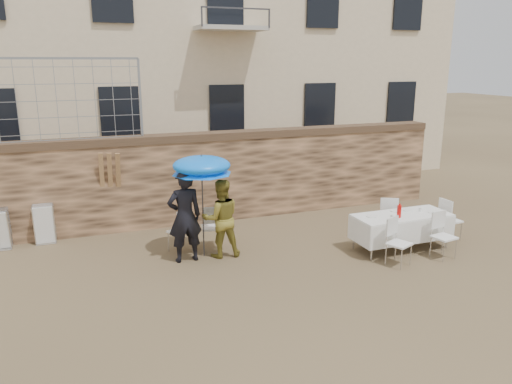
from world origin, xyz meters
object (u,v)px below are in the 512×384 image
object	(u,v)px
umbrella	(202,169)
man_suit	(185,216)
banquet_table	(402,216)
table_chair_side	(450,219)
table_chair_front_left	(399,243)
woman_dress	(221,218)
chair_stack_right	(45,222)
couple_chair_left	(180,230)
table_chair_front_right	(444,236)
table_chair_back	(387,216)
soda_bottle	(399,211)
couple_chair_right	(212,226)
chair_stack_left	(0,227)

from	to	relation	value
umbrella	man_suit	bearing A→B (deg)	-165.96
banquet_table	table_chair_side	distance (m)	1.43
banquet_table	table_chair_front_left	world-z (taller)	table_chair_front_left
table_chair_side	table_chair_front_left	bearing A→B (deg)	109.57
woman_dress	chair_stack_right	size ratio (longest dim) A/B	1.78
couple_chair_left	table_chair_front_right	distance (m)	5.48
umbrella	table_chair_back	distance (m)	4.52
umbrella	couple_chair_left	world-z (taller)	umbrella
soda_bottle	table_chair_front_left	size ratio (longest dim) A/B	0.27
man_suit	couple_chair_right	size ratio (longest dim) A/B	1.96
soda_bottle	banquet_table	bearing A→B (deg)	36.87
woman_dress	couple_chair_left	xyz separation A→B (m)	(-0.75, 0.55, -0.34)
couple_chair_left	chair_stack_left	size ratio (longest dim) A/B	1.04
table_chair_side	chair_stack_left	xyz separation A→B (m)	(-9.50, 3.07, -0.02)
woman_dress	chair_stack_right	world-z (taller)	woman_dress
table_chair_front_right	banquet_table	bearing A→B (deg)	114.34
table_chair_front_left	table_chair_back	bearing A→B (deg)	38.83
couple_chair_right	umbrella	bearing A→B (deg)	68.19
table_chair_front_left	chair_stack_right	bearing A→B (deg)	125.43
soda_bottle	table_chair_back	world-z (taller)	soda_bottle
table_chair_side	chair_stack_left	distance (m)	9.98
couple_chair_right	banquet_table	world-z (taller)	couple_chair_right
couple_chair_right	banquet_table	distance (m)	4.09
table_chair_side	umbrella	bearing A→B (deg)	76.59
couple_chair_right	table_chair_back	bearing A→B (deg)	-178.27
man_suit	soda_bottle	bearing A→B (deg)	162.90
umbrella	chair_stack_left	distance (m)	4.74
umbrella	couple_chair_right	size ratio (longest dim) A/B	2.06
couple_chair_right	banquet_table	xyz separation A→B (m)	(3.79, -1.51, 0.25)
woman_dress	table_chair_back	bearing A→B (deg)	-177.75
man_suit	table_chair_back	size ratio (longest dim) A/B	1.96
couple_chair_right	table_chair_back	size ratio (longest dim) A/B	1.00
couple_chair_right	table_chair_back	world-z (taller)	same
table_chair_back	man_suit	bearing A→B (deg)	24.07
woman_dress	table_chair_front_right	xyz separation A→B (m)	(4.24, -1.71, -0.34)
chair_stack_left	banquet_table	bearing A→B (deg)	-21.36
banquet_table	chair_stack_left	world-z (taller)	chair_stack_left
man_suit	couple_chair_left	xyz separation A→B (m)	(-0.00, 0.55, -0.46)
table_chair_front_right	chair_stack_left	bearing A→B (deg)	146.15
banquet_table	table_chair_front_right	size ratio (longest dim) A/B	2.19
chair_stack_right	table_chair_front_right	bearing A→B (deg)	-26.97
table_chair_front_left	table_chair_front_right	distance (m)	1.10
woman_dress	table_chair_side	xyz separation A→B (m)	(5.14, -0.86, -0.34)
table_chair_front_right	man_suit	bearing A→B (deg)	151.69
woman_dress	chair_stack_left	distance (m)	4.89
couple_chair_right	woman_dress	bearing A→B (deg)	107.08
man_suit	table_chair_side	size ratio (longest dim) A/B	1.96
man_suit	table_chair_front_right	bearing A→B (deg)	158.50
couple_chair_right	table_chair_front_right	size ratio (longest dim) A/B	1.00
woman_dress	banquet_table	world-z (taller)	woman_dress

